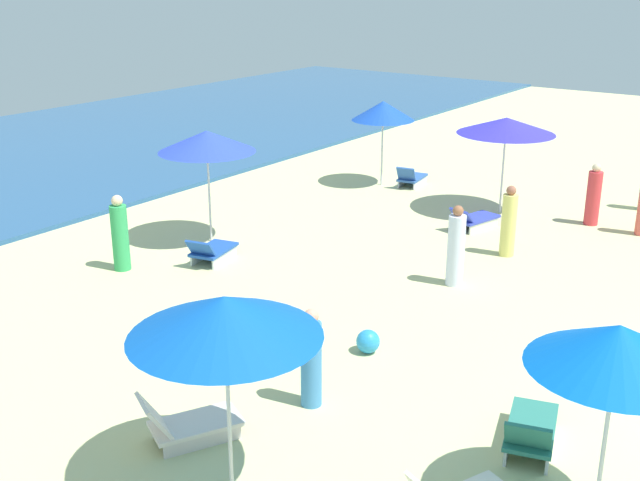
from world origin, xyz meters
The scene contains 16 objects.
umbrella_0 centered at (-5.47, 5.35, 2.27)m, with size 2.27×2.27×2.52m.
lounge_chair_0_0 centered at (-5.09, 6.48, 0.26)m, with size 1.46×1.15×0.75m.
umbrella_1 centered at (7.21, 7.39, 2.28)m, with size 2.47×2.47×2.49m.
lounge_chair_1_0 centered at (5.55, 7.36, 0.24)m, with size 1.40×0.86×0.60m.
umbrella_2 centered at (-3.47, 1.54, 2.20)m, with size 1.94×1.94×2.45m.
lounge_chair_2_0 centered at (-2.61, 2.67, 0.28)m, with size 1.57×0.97×0.75m.
umbrella_5 centered at (1.13, 11.91, 2.36)m, with size 2.20×2.20×2.60m.
lounge_chair_5_0 centered at (0.11, 10.94, 0.25)m, with size 1.34×0.87×0.64m.
umbrella_6 centered at (7.78, 11.37, 2.18)m, with size 1.81×1.81×2.45m.
lounge_chair_6_0 centered at (8.16, 10.58, 0.24)m, with size 1.26×0.72×0.66m.
beachgoer_1 centered at (7.59, 5.15, 0.72)m, with size 0.48×0.48×1.55m.
beachgoer_3 centered at (-3.36, 5.69, 0.71)m, with size 0.31×0.31×1.51m.
beachgoer_5 centered at (2.03, 6.10, 0.77)m, with size 0.39×0.39×1.65m.
beachgoer_6 centered at (-1.31, 12.16, 0.76)m, with size 0.49×0.49×1.63m.
beachgoer_7 centered at (4.26, 5.94, 0.74)m, with size 0.45×0.45×1.59m.
beach_ball_0 centered at (-1.49, 5.91, 0.20)m, with size 0.40×0.40×0.40m, color #278FD3.
Camera 1 is at (-11.45, -0.31, 6.01)m, focal length 44.20 mm.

